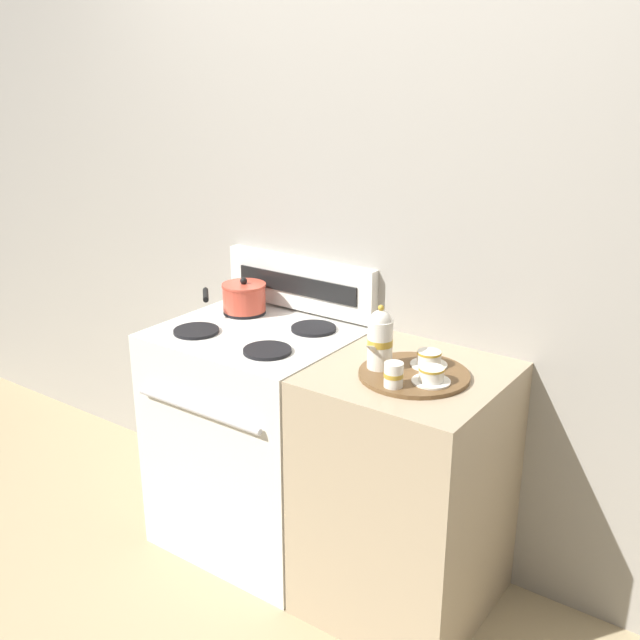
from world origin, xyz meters
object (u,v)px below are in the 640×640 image
(serving_tray, at_px, (414,374))
(teacup_left, at_px, (431,375))
(creamer_jug, at_px, (394,375))
(stove, at_px, (259,437))
(teacup_right, at_px, (429,359))
(saucepan, at_px, (243,297))
(teapot, at_px, (380,339))

(serving_tray, bearing_deg, teacup_left, -24.72)
(teacup_left, distance_m, creamer_jug, 0.12)
(serving_tray, relative_size, creamer_jug, 4.60)
(stove, height_order, serving_tray, serving_tray)
(serving_tray, xyz_separation_m, teacup_right, (0.01, 0.08, 0.03))
(teacup_right, bearing_deg, saucepan, 174.50)
(stove, xyz_separation_m, serving_tray, (0.68, -0.03, 0.45))
(teacup_left, distance_m, teacup_right, 0.13)
(teacup_right, bearing_deg, stove, -175.77)
(saucepan, xyz_separation_m, creamer_jug, (0.85, -0.29, -0.01))
(stove, distance_m, creamer_jug, 0.85)
(teapot, xyz_separation_m, teacup_right, (0.12, 0.11, -0.07))
(teacup_right, bearing_deg, teapot, -139.03)
(saucepan, bearing_deg, stove, -38.17)
(stove, height_order, teacup_right, teacup_right)
(stove, bearing_deg, teacup_left, -4.73)
(teapot, height_order, teacup_right, teapot)
(teacup_right, bearing_deg, teacup_left, -59.44)
(stove, xyz_separation_m, saucepan, (-0.17, 0.13, 0.51))
(serving_tray, xyz_separation_m, teapot, (-0.11, -0.03, 0.10))
(saucepan, distance_m, creamer_jug, 0.89)
(saucepan, bearing_deg, teacup_left, -11.97)
(teacup_right, height_order, creamer_jug, creamer_jug)
(teacup_left, height_order, creamer_jug, creamer_jug)
(serving_tray, distance_m, teacup_right, 0.08)
(serving_tray, relative_size, teapot, 1.67)
(stove, relative_size, serving_tray, 2.55)
(teapot, distance_m, creamer_jug, 0.16)
(saucepan, distance_m, serving_tray, 0.86)
(teapot, distance_m, teacup_left, 0.20)
(stove, height_order, teacup_left, teacup_left)
(teapot, relative_size, creamer_jug, 2.76)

